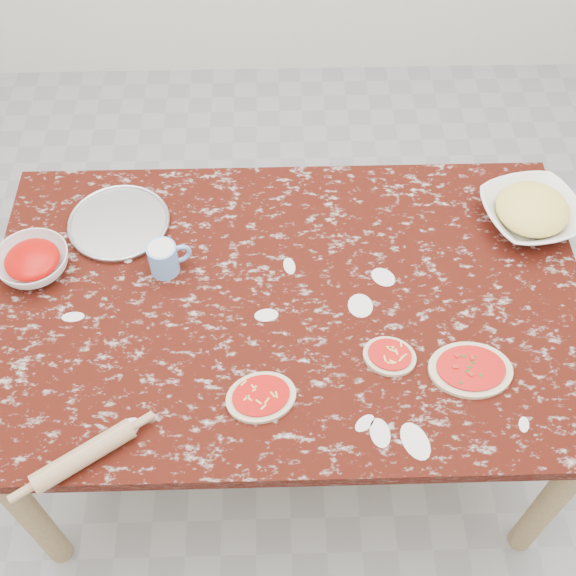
# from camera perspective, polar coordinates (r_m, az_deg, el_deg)

# --- Properties ---
(ground) EXTENTS (4.00, 4.00, 0.00)m
(ground) POSITION_cam_1_polar(r_m,az_deg,el_deg) (2.55, 0.00, -10.74)
(ground) COLOR gray
(worktable) EXTENTS (1.60, 1.00, 0.75)m
(worktable) POSITION_cam_1_polar(r_m,az_deg,el_deg) (1.97, 0.00, -2.30)
(worktable) COLOR black
(worktable) RESTS_ON ground
(pizza_tray) EXTENTS (0.32, 0.32, 0.01)m
(pizza_tray) POSITION_cam_1_polar(r_m,az_deg,el_deg) (2.12, -13.28, 5.03)
(pizza_tray) COLOR #B2B2B7
(pizza_tray) RESTS_ON worktable
(sauce_bowl) EXTENTS (0.20, 0.20, 0.06)m
(sauce_bowl) POSITION_cam_1_polar(r_m,az_deg,el_deg) (2.06, -19.58, 1.92)
(sauce_bowl) COLOR white
(sauce_bowl) RESTS_ON worktable
(cheese_bowl) EXTENTS (0.33, 0.33, 0.07)m
(cheese_bowl) POSITION_cam_1_polar(r_m,az_deg,el_deg) (2.17, 18.71, 5.61)
(cheese_bowl) COLOR white
(cheese_bowl) RESTS_ON worktable
(flour_mug) EXTENTS (0.12, 0.08, 0.09)m
(flour_mug) POSITION_cam_1_polar(r_m,az_deg,el_deg) (1.96, -9.79, 2.36)
(flour_mug) COLOR #6DA0E8
(flour_mug) RESTS_ON worktable
(pizza_left) EXTENTS (0.20, 0.17, 0.02)m
(pizza_left) POSITION_cam_1_polar(r_m,az_deg,el_deg) (1.74, -2.15, -8.65)
(pizza_left) COLOR beige
(pizza_left) RESTS_ON worktable
(pizza_mid) EXTENTS (0.16, 0.15, 0.02)m
(pizza_mid) POSITION_cam_1_polar(r_m,az_deg,el_deg) (1.82, 8.07, -5.38)
(pizza_mid) COLOR beige
(pizza_mid) RESTS_ON worktable
(pizza_right) EXTENTS (0.21, 0.16, 0.02)m
(pizza_right) POSITION_cam_1_polar(r_m,az_deg,el_deg) (1.84, 14.29, -6.30)
(pizza_right) COLOR beige
(pizza_right) RESTS_ON worktable
(rolling_pin) EXTENTS (0.23, 0.18, 0.05)m
(rolling_pin) POSITION_cam_1_polar(r_m,az_deg,el_deg) (1.72, -15.94, -12.70)
(rolling_pin) COLOR tan
(rolling_pin) RESTS_ON worktable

